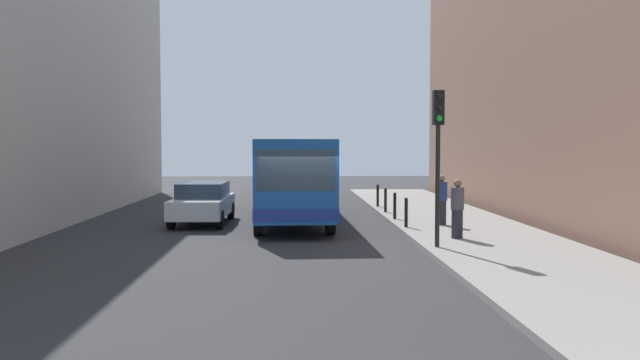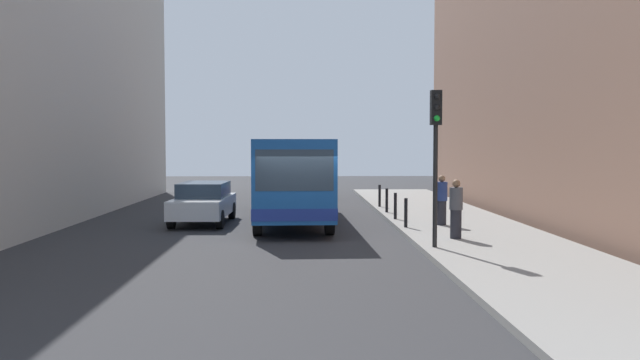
{
  "view_description": "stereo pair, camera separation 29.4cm",
  "coord_description": "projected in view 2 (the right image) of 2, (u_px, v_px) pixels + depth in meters",
  "views": [
    {
      "loc": [
        -0.26,
        -19.68,
        2.84
      ],
      "look_at": [
        0.69,
        2.93,
        1.63
      ],
      "focal_mm": 37.28,
      "sensor_mm": 36.0,
      "label": 1
    },
    {
      "loc": [
        0.04,
        -19.69,
        2.84
      ],
      "look_at": [
        0.69,
        2.93,
        1.63
      ],
      "focal_mm": 37.28,
      "sensor_mm": 36.0,
      "label": 2
    }
  ],
  "objects": [
    {
      "name": "bollard_near",
      "position": [
        406.0,
        213.0,
        21.57
      ],
      "size": [
        0.11,
        0.11,
        0.95
      ],
      "primitive_type": "cylinder",
      "color": "black",
      "rests_on": "sidewalk"
    },
    {
      "name": "bollard_farthest",
      "position": [
        380.0,
        196.0,
        28.76
      ],
      "size": [
        0.11,
        0.11,
        0.95
      ],
      "primitive_type": "cylinder",
      "color": "black",
      "rests_on": "sidewalk"
    },
    {
      "name": "car_behind_bus",
      "position": [
        309.0,
        184.0,
        34.71
      ],
      "size": [
        1.92,
        4.43,
        1.48
      ],
      "rotation": [
        0.0,
        0.0,
        3.12
      ],
      "color": "navy",
      "rests_on": "ground"
    },
    {
      "name": "sidewalk",
      "position": [
        479.0,
        237.0,
        19.96
      ],
      "size": [
        4.4,
        40.0,
        0.15
      ],
      "primitive_type": "cube",
      "color": "gray",
      "rests_on": "ground"
    },
    {
      "name": "building_right",
      "position": [
        621.0,
        17.0,
        23.74
      ],
      "size": [
        7.0,
        32.0,
        14.8
      ],
      "primitive_type": "cube",
      "color": "#936B56",
      "rests_on": "ground"
    },
    {
      "name": "traffic_light",
      "position": [
        436.0,
        138.0,
        17.26
      ],
      "size": [
        0.28,
        0.33,
        4.1
      ],
      "color": "black",
      "rests_on": "sidewalk"
    },
    {
      "name": "bollard_far",
      "position": [
        387.0,
        200.0,
        26.36
      ],
      "size": [
        0.11,
        0.11,
        0.95
      ],
      "primitive_type": "cylinder",
      "color": "black",
      "rests_on": "sidewalk"
    },
    {
      "name": "pedestrian_near_signal",
      "position": [
        456.0,
        209.0,
        18.98
      ],
      "size": [
        0.38,
        0.38,
        1.7
      ],
      "rotation": [
        0.0,
        0.0,
        2.13
      ],
      "color": "#26262D",
      "rests_on": "sidewalk"
    },
    {
      "name": "ground_plane",
      "position": [
        300.0,
        240.0,
        19.81
      ],
      "size": [
        80.0,
        80.0,
        0.0
      ],
      "primitive_type": "plane",
      "color": "#2D2D30"
    },
    {
      "name": "car_beside_bus",
      "position": [
        204.0,
        202.0,
        23.85
      ],
      "size": [
        1.96,
        4.45,
        1.48
      ],
      "rotation": [
        0.0,
        0.0,
        3.11
      ],
      "color": "silver",
      "rests_on": "ground"
    },
    {
      "name": "pedestrian_mid_sidewalk",
      "position": [
        442.0,
        200.0,
        22.18
      ],
      "size": [
        0.38,
        0.38,
        1.67
      ],
      "rotation": [
        0.0,
        0.0,
        4.36
      ],
      "color": "#26262D",
      "rests_on": "sidewalk"
    },
    {
      "name": "bus",
      "position": [
        291.0,
        174.0,
        24.73
      ],
      "size": [
        2.86,
        11.09,
        3.0
      ],
      "rotation": [
        0.0,
        0.0,
        3.17
      ],
      "color": "#19519E",
      "rests_on": "ground"
    },
    {
      "name": "bollard_mid",
      "position": [
        395.0,
        206.0,
        23.97
      ],
      "size": [
        0.11,
        0.11,
        0.95
      ],
      "primitive_type": "cylinder",
      "color": "black",
      "rests_on": "sidewalk"
    }
  ]
}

